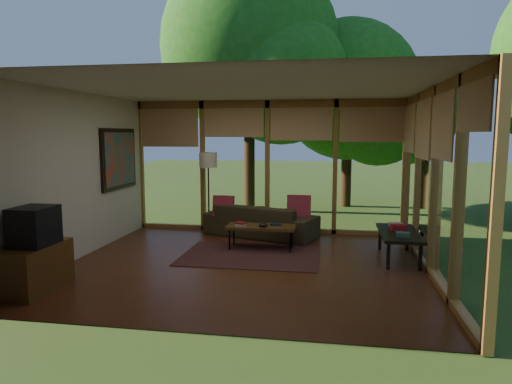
% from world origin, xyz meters
% --- Properties ---
extents(floor, '(5.50, 5.50, 0.00)m').
position_xyz_m(floor, '(0.00, 0.00, 0.00)').
color(floor, '#5E2D18').
rests_on(floor, ground).
extents(ceiling, '(5.50, 5.50, 0.00)m').
position_xyz_m(ceiling, '(0.00, 0.00, 2.70)').
color(ceiling, white).
rests_on(ceiling, ground).
extents(wall_left, '(0.04, 5.00, 2.70)m').
position_xyz_m(wall_left, '(-2.75, 0.00, 1.35)').
color(wall_left, beige).
rests_on(wall_left, ground).
extents(wall_front, '(5.50, 0.04, 2.70)m').
position_xyz_m(wall_front, '(0.00, -2.50, 1.35)').
color(wall_front, beige).
rests_on(wall_front, ground).
extents(window_wall_back, '(5.50, 0.12, 2.70)m').
position_xyz_m(window_wall_back, '(0.00, 2.50, 1.35)').
color(window_wall_back, '#A47032').
rests_on(window_wall_back, ground).
extents(window_wall_right, '(0.12, 5.00, 2.70)m').
position_xyz_m(window_wall_right, '(2.75, 0.00, 1.35)').
color(window_wall_right, '#A47032').
rests_on(window_wall_right, ground).
extents(tree_nw, '(4.56, 4.56, 6.55)m').
position_xyz_m(tree_nw, '(-0.84, 5.13, 4.26)').
color(tree_nw, '#362413').
rests_on(tree_nw, ground).
extents(tree_ne, '(3.83, 3.83, 5.13)m').
position_xyz_m(tree_ne, '(1.72, 6.27, 3.21)').
color(tree_ne, '#362413').
rests_on(tree_ne, ground).
extents(rug, '(2.27, 1.61, 0.01)m').
position_xyz_m(rug, '(0.00, 0.53, 0.01)').
color(rug, maroon).
rests_on(rug, floor).
extents(sofa, '(2.35, 1.49, 0.64)m').
position_xyz_m(sofa, '(-0.05, 2.00, 0.32)').
color(sofa, '#392F1C').
rests_on(sofa, floor).
extents(pillow_left, '(0.41, 0.22, 0.43)m').
position_xyz_m(pillow_left, '(-0.80, 1.95, 0.59)').
color(pillow_left, maroon).
rests_on(pillow_left, sofa).
extents(pillow_right, '(0.46, 0.24, 0.48)m').
position_xyz_m(pillow_right, '(0.70, 1.95, 0.61)').
color(pillow_right, maroon).
rests_on(pillow_right, sofa).
extents(ct_book_lower, '(0.20, 0.16, 0.03)m').
position_xyz_m(ct_book_lower, '(-0.25, 0.93, 0.44)').
color(ct_book_lower, '#B5ABA4').
rests_on(ct_book_lower, coffee_table).
extents(ct_book_upper, '(0.19, 0.16, 0.03)m').
position_xyz_m(ct_book_upper, '(-0.25, 0.93, 0.47)').
color(ct_book_upper, maroon).
rests_on(ct_book_upper, coffee_table).
extents(ct_book_side, '(0.20, 0.16, 0.03)m').
position_xyz_m(ct_book_side, '(0.35, 1.06, 0.44)').
color(ct_book_side, black).
rests_on(ct_book_side, coffee_table).
extents(ct_bowl, '(0.16, 0.16, 0.07)m').
position_xyz_m(ct_bowl, '(0.15, 0.88, 0.46)').
color(ct_bowl, black).
rests_on(ct_bowl, coffee_table).
extents(media_cabinet, '(0.50, 1.00, 0.60)m').
position_xyz_m(media_cabinet, '(-2.47, -1.59, 0.30)').
color(media_cabinet, brown).
rests_on(media_cabinet, floor).
extents(television, '(0.45, 0.55, 0.50)m').
position_xyz_m(television, '(-2.45, -1.59, 0.85)').
color(television, black).
rests_on(television, media_cabinet).
extents(console_book_a, '(0.22, 0.18, 0.07)m').
position_xyz_m(console_book_a, '(2.40, 0.31, 0.49)').
color(console_book_a, '#365F52').
rests_on(console_book_a, side_console).
extents(console_book_b, '(0.26, 0.20, 0.11)m').
position_xyz_m(console_book_b, '(2.40, 0.76, 0.51)').
color(console_book_b, maroon).
rests_on(console_book_b, side_console).
extents(console_book_c, '(0.21, 0.15, 0.06)m').
position_xyz_m(console_book_c, '(2.40, 1.16, 0.48)').
color(console_book_c, '#B5ABA4').
rests_on(console_book_c, side_console).
extents(floor_lamp, '(0.36, 0.36, 1.65)m').
position_xyz_m(floor_lamp, '(-1.16, 2.14, 1.41)').
color(floor_lamp, black).
rests_on(floor_lamp, floor).
extents(coffee_table, '(1.20, 0.50, 0.43)m').
position_xyz_m(coffee_table, '(0.10, 0.98, 0.39)').
color(coffee_table, brown).
rests_on(coffee_table, floor).
extents(side_console, '(0.60, 1.40, 0.46)m').
position_xyz_m(side_console, '(2.40, 0.71, 0.41)').
color(side_console, black).
rests_on(side_console, floor).
extents(wall_painting, '(0.06, 1.35, 1.15)m').
position_xyz_m(wall_painting, '(-2.71, 1.40, 1.55)').
color(wall_painting, black).
rests_on(wall_painting, wall_left).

